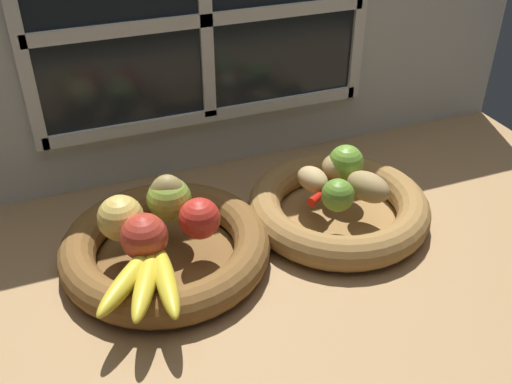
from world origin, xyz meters
TOP-DOWN VIEW (x-y plane):
  - ground_plane at (0.00, 0.00)cm, footprint 140.00×90.00cm
  - back_wall at (0.00, 29.77)cm, footprint 140.00×4.60cm
  - fruit_bowl_left at (-16.32, 1.32)cm, footprint 34.39×34.39cm
  - fruit_bowl_right at (15.48, 1.32)cm, footprint 32.71×32.71cm
  - apple_red_right at (-11.05, -1.53)cm, footprint 6.66×6.66cm
  - apple_golden_left at (-22.58, 2.64)cm, footprint 7.33×7.33cm
  - apple_green_back at (-14.24, 4.96)cm, footprint 7.37×7.37cm
  - apple_red_front at (-20.18, -3.32)cm, footprint 7.25×7.25cm
  - pear_brown at (-14.34, 5.01)cm, footprint 7.90×7.47cm
  - banana_bunch_front at (-21.37, -9.96)cm, footprint 13.33×17.80cm
  - potato_small at (18.96, -2.16)cm, footprint 7.92×9.58cm
  - potato_oblong at (11.57, 4.36)cm, footprint 5.88×7.40cm
  - potato_back at (17.65, 6.10)cm, footprint 7.27×6.36cm
  - lime_near at (12.67, -2.90)cm, footprint 5.65×5.65cm
  - lime_far at (18.76, 5.54)cm, footprint 6.47×6.47cm
  - chili_pepper at (13.32, 2.08)cm, footprint 9.88×7.10cm

SIDE VIEW (x-z plane):
  - ground_plane at x=0.00cm, z-range -3.00..0.00cm
  - fruit_bowl_left at x=-16.32cm, z-range -0.18..5.77cm
  - fruit_bowl_right at x=15.48cm, z-range -0.17..5.77cm
  - chili_pepper at x=13.32cm, z-range 5.95..7.66cm
  - banana_bunch_front at x=-21.37cm, z-range 5.95..8.89cm
  - potato_oblong at x=11.57cm, z-range 5.95..9.98cm
  - potato_back at x=17.65cm, z-range 5.95..10.70cm
  - potato_small at x=18.96cm, z-range 5.95..11.02cm
  - lime_near at x=12.67cm, z-range 5.95..11.59cm
  - lime_far at x=18.76cm, z-range 5.95..12.42cm
  - apple_red_right at x=-11.05cm, z-range 5.95..12.61cm
  - apple_red_front at x=-20.18cm, z-range 5.95..13.19cm
  - apple_golden_left at x=-22.58cm, z-range 5.95..13.28cm
  - apple_green_back at x=-14.24cm, z-range 5.95..13.32cm
  - pear_brown at x=-14.34cm, z-range 5.95..14.07cm
  - back_wall at x=0.00cm, z-range 0.38..55.38cm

